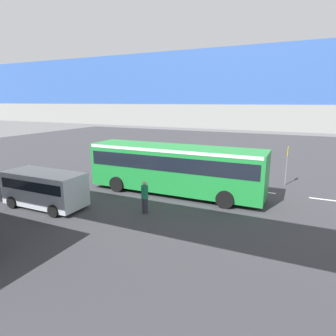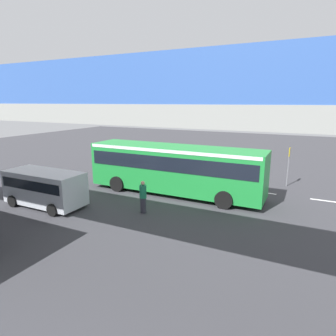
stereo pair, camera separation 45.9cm
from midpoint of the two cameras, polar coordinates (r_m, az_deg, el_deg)
The scene contains 13 objects.
ground at distance 18.83m, azimuth 3.85°, elevation -5.37°, with size 80.00×80.00×0.00m, color #38383D.
city_bus at distance 18.63m, azimuth 0.61°, elevation 0.47°, with size 11.54×2.85×3.15m.
parked_van at distance 17.95m, azimuth -23.94°, elevation -3.48°, with size 4.80×2.17×2.05m.
bicycle_orange at distance 23.33m, azimuth -27.00°, elevation -2.21°, with size 1.77×0.44×0.96m.
bicycle_black at distance 24.42m, azimuth -26.35°, elevation -1.51°, with size 1.77×0.44×0.96m.
pedestrian at distance 15.69m, azimuth -5.47°, elevation -5.81°, with size 0.38×0.38×1.79m.
traffic_sign at distance 22.09m, azimuth 22.03°, elevation 1.52°, with size 0.08×0.60×2.80m.
lane_dash_leftmost at distance 20.32m, azimuth 28.45°, elevation -5.57°, with size 2.00×0.20×0.01m, color silver.
lane_dash_left at distance 20.39m, azimuth 17.18°, elevation -4.48°, with size 2.00×0.20×0.01m, color silver.
lane_dash_centre at distance 21.22m, azimuth 6.43°, elevation -3.28°, with size 2.00×0.20×0.01m, color silver.
lane_dash_right at distance 22.74m, azimuth -3.17°, elevation -2.11°, with size 2.00×0.20×0.01m, color silver.
lane_dash_rightmost at distance 24.82m, azimuth -11.36°, elevation -1.05°, with size 2.00×0.20×0.01m, color silver.
pedestrian_overpass at distance 9.52m, azimuth -17.24°, elevation 8.07°, with size 28.79×2.60×6.98m.
Camera 1 is at (-6.13, 16.80, 5.94)m, focal length 30.72 mm.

